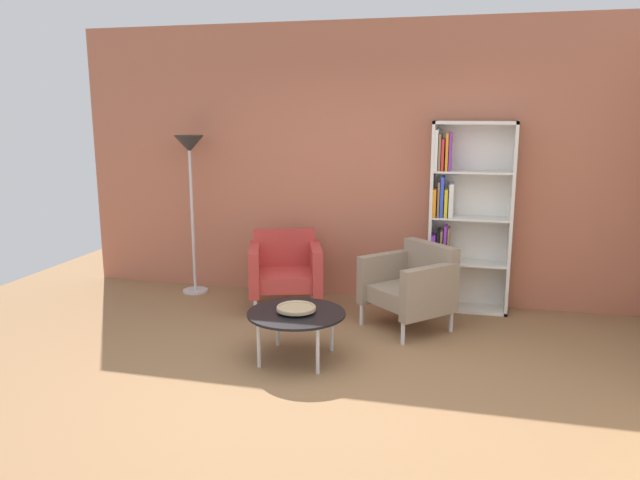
# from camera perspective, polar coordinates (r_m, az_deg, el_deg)

# --- Properties ---
(ground_plane) EXTENTS (8.32, 8.32, 0.00)m
(ground_plane) POSITION_cam_1_polar(r_m,az_deg,el_deg) (4.59, -1.54, -13.89)
(ground_plane) COLOR olive
(brick_back_panel) EXTENTS (6.40, 0.12, 2.90)m
(brick_back_panel) POSITION_cam_1_polar(r_m,az_deg,el_deg) (6.56, 4.23, 7.09)
(brick_back_panel) COLOR #B2664C
(brick_back_panel) RESTS_ON ground_plane
(bookshelf_tall) EXTENTS (0.80, 0.30, 1.90)m
(bookshelf_tall) POSITION_cam_1_polar(r_m,az_deg,el_deg) (6.32, 12.95, 1.89)
(bookshelf_tall) COLOR silver
(bookshelf_tall) RESTS_ON ground_plane
(coffee_table_low) EXTENTS (0.80, 0.80, 0.40)m
(coffee_table_low) POSITION_cam_1_polar(r_m,az_deg,el_deg) (5.02, -2.21, -7.02)
(coffee_table_low) COLOR black
(coffee_table_low) RESTS_ON ground_plane
(decorative_bowl) EXTENTS (0.32, 0.32, 0.05)m
(decorative_bowl) POSITION_cam_1_polar(r_m,az_deg,el_deg) (5.00, -2.22, -6.33)
(decorative_bowl) COLOR tan
(decorative_bowl) RESTS_ON coffee_table_low
(armchair_spare_guest) EXTENTS (0.95, 0.95, 0.78)m
(armchair_spare_guest) POSITION_cam_1_polar(r_m,az_deg,el_deg) (5.79, 8.52, -4.09)
(armchair_spare_guest) COLOR gray
(armchair_spare_guest) RESTS_ON ground_plane
(armchair_corner_red) EXTENTS (0.88, 0.84, 0.78)m
(armchair_corner_red) POSITION_cam_1_polar(r_m,az_deg,el_deg) (6.29, -3.26, -2.69)
(armchair_corner_red) COLOR #B73833
(armchair_corner_red) RESTS_ON ground_plane
(floor_lamp_torchiere) EXTENTS (0.32, 0.32, 1.74)m
(floor_lamp_torchiere) POSITION_cam_1_polar(r_m,az_deg,el_deg) (6.82, -11.97, 7.03)
(floor_lamp_torchiere) COLOR silver
(floor_lamp_torchiere) RESTS_ON ground_plane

